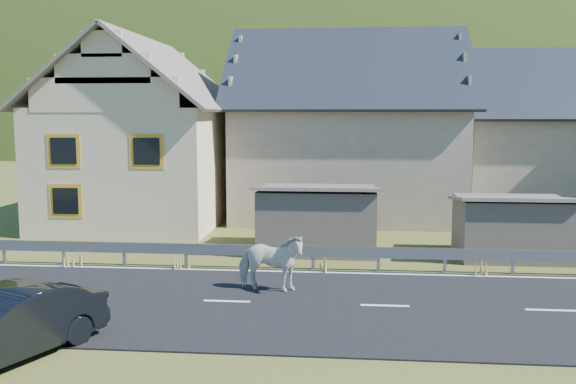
# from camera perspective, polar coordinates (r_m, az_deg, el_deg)

# --- Properties ---
(ground) EXTENTS (160.00, 160.00, 0.00)m
(ground) POSITION_cam_1_polar(r_m,az_deg,el_deg) (16.41, 8.60, -10.10)
(ground) COLOR #3D4119
(ground) RESTS_ON ground
(road) EXTENTS (60.00, 7.00, 0.04)m
(road) POSITION_cam_1_polar(r_m,az_deg,el_deg) (16.40, 8.60, -10.03)
(road) COLOR black
(road) RESTS_ON ground
(lane_markings) EXTENTS (60.00, 6.60, 0.01)m
(lane_markings) POSITION_cam_1_polar(r_m,az_deg,el_deg) (16.40, 8.60, -9.95)
(lane_markings) COLOR silver
(lane_markings) RESTS_ON road
(guardrail) EXTENTS (28.10, 0.09, 0.75)m
(guardrail) POSITION_cam_1_polar(r_m,az_deg,el_deg) (19.82, 8.04, -5.41)
(guardrail) COLOR #93969B
(guardrail) RESTS_ON ground
(shed_left) EXTENTS (4.30, 3.30, 2.40)m
(shed_left) POSITION_cam_1_polar(r_m,az_deg,el_deg) (22.49, 2.64, -2.46)
(shed_left) COLOR #695B4F
(shed_left) RESTS_ON ground
(shed_right) EXTENTS (3.80, 2.90, 2.20)m
(shed_right) POSITION_cam_1_polar(r_m,az_deg,el_deg) (22.66, 19.25, -3.04)
(shed_right) COLOR #695B4F
(shed_right) RESTS_ON ground
(house_cream) EXTENTS (7.80, 9.80, 8.30)m
(house_cream) POSITION_cam_1_polar(r_m,az_deg,el_deg) (29.10, -12.81, 5.98)
(house_cream) COLOR beige
(house_cream) RESTS_ON ground
(house_stone_a) EXTENTS (10.80, 9.80, 8.90)m
(house_stone_a) POSITION_cam_1_polar(r_m,az_deg,el_deg) (30.66, 5.33, 6.68)
(house_stone_a) COLOR gray
(house_stone_a) RESTS_ON ground
(house_stone_b) EXTENTS (9.80, 8.80, 8.10)m
(house_stone_b) POSITION_cam_1_polar(r_m,az_deg,el_deg) (34.14, 22.44, 5.55)
(house_stone_b) COLOR gray
(house_stone_b) RESTS_ON ground
(mountain) EXTENTS (440.00, 280.00, 260.00)m
(mountain) POSITION_cam_1_polar(r_m,az_deg,el_deg) (197.32, 7.07, -0.22)
(mountain) COLOR #263C12
(mountain) RESTS_ON ground
(conifer_patch) EXTENTS (76.00, 50.00, 28.00)m
(conifer_patch) POSITION_cam_1_polar(r_m,az_deg,el_deg) (136.79, -18.04, 7.21)
(conifer_patch) COLOR black
(conifer_patch) RESTS_ON ground
(horse) EXTENTS (1.08, 1.97, 1.59)m
(horse) POSITION_cam_1_polar(r_m,az_deg,el_deg) (17.30, -1.57, -6.26)
(horse) COLOR beige
(horse) RESTS_ON road
(car) EXTENTS (3.03, 4.44, 1.39)m
(car) POSITION_cam_1_polar(r_m,az_deg,el_deg) (13.90, -23.93, -10.83)
(car) COLOR black
(car) RESTS_ON ground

